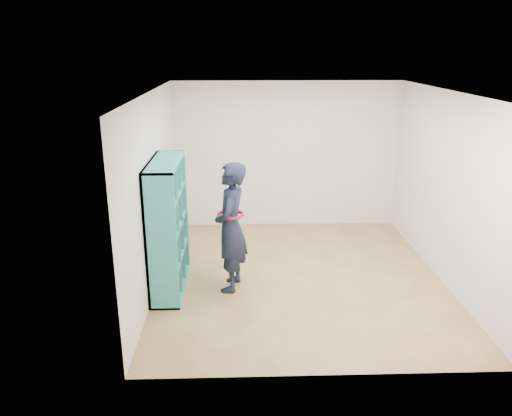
{
  "coord_description": "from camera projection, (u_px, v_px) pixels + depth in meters",
  "views": [
    {
      "loc": [
        -0.84,
        -6.48,
        3.17
      ],
      "look_at": [
        -0.61,
        0.3,
        0.95
      ],
      "focal_mm": 35.0,
      "sensor_mm": 36.0,
      "label": 1
    }
  ],
  "objects": [
    {
      "name": "person",
      "position": [
        231.0,
        227.0,
        6.59
      ],
      "size": [
        0.52,
        0.7,
        1.76
      ],
      "rotation": [
        0.0,
        0.0,
        -1.73
      ],
      "color": "black",
      "rests_on": "floor"
    },
    {
      "name": "wall_back",
      "position": [
        286.0,
        155.0,
        8.9
      ],
      "size": [
        4.0,
        0.02,
        2.6
      ],
      "primitive_type": "cube",
      "color": "silver",
      "rests_on": "floor"
    },
    {
      "name": "smartphone",
      "position": [
        220.0,
        216.0,
        6.66
      ],
      "size": [
        0.02,
        0.09,
        0.14
      ],
      "rotation": [
        0.22,
        0.0,
        -0.14
      ],
      "color": "silver",
      "rests_on": "person"
    },
    {
      "name": "wall_front",
      "position": [
        331.0,
        257.0,
        4.63
      ],
      "size": [
        4.0,
        0.02,
        2.6
      ],
      "primitive_type": "cube",
      "color": "silver",
      "rests_on": "floor"
    },
    {
      "name": "bookshelf",
      "position": [
        166.0,
        228.0,
        6.62
      ],
      "size": [
        0.39,
        1.33,
        1.77
      ],
      "color": "teal",
      "rests_on": "floor"
    },
    {
      "name": "wall_right",
      "position": [
        447.0,
        189.0,
        6.83
      ],
      "size": [
        0.02,
        4.5,
        2.6
      ],
      "primitive_type": "cube",
      "color": "silver",
      "rests_on": "floor"
    },
    {
      "name": "floor",
      "position": [
        299.0,
        277.0,
        7.17
      ],
      "size": [
        4.5,
        4.5,
        0.0
      ],
      "primitive_type": "plane",
      "color": "brown",
      "rests_on": "ground"
    },
    {
      "name": "ceiling",
      "position": [
        304.0,
        92.0,
        6.36
      ],
      "size": [
        4.5,
        4.5,
        0.0
      ],
      "primitive_type": "plane",
      "color": "white",
      "rests_on": "wall_back"
    },
    {
      "name": "wall_left",
      "position": [
        153.0,
        191.0,
        6.7
      ],
      "size": [
        0.02,
        4.5,
        2.6
      ],
      "primitive_type": "cube",
      "color": "silver",
      "rests_on": "floor"
    }
  ]
}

